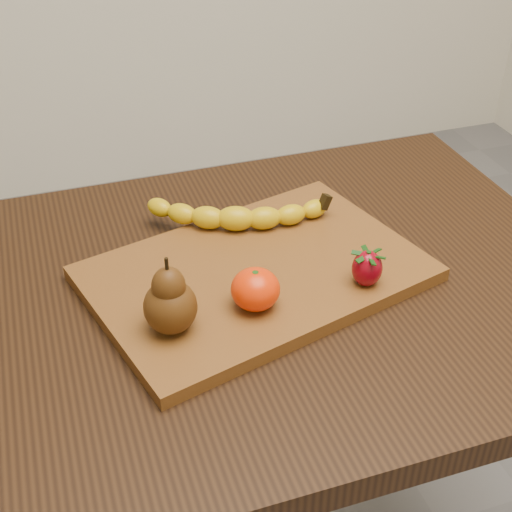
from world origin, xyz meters
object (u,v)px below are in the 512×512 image
object	(u,v)px
pear	(169,295)
cutting_board	(256,273)
mandarin	(255,289)
table	(245,337)

from	to	relation	value
pear	cutting_board	bearing A→B (deg)	32.02
pear	mandarin	distance (m)	0.12
table	mandarin	distance (m)	0.16
cutting_board	table	bearing A→B (deg)	-176.12
pear	mandarin	xyz separation A→B (m)	(0.11, 0.01, -0.02)
pear	mandarin	world-z (taller)	pear
table	cutting_board	size ratio (longest dim) A/B	2.22
table	mandarin	size ratio (longest dim) A/B	15.71
cutting_board	pear	size ratio (longest dim) A/B	4.32
cutting_board	pear	distance (m)	0.18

